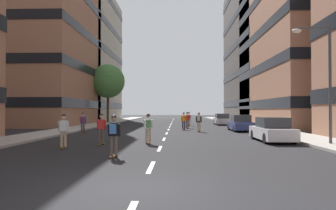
# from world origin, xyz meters

# --- Properties ---
(ground_plane) EXTENTS (172.43, 172.43, 0.00)m
(ground_plane) POSITION_xyz_m (0.00, 28.74, 0.00)
(ground_plane) COLOR black
(sidewalk_left) EXTENTS (3.22, 79.03, 0.14)m
(sidewalk_left) POSITION_xyz_m (-9.68, 32.33, 0.07)
(sidewalk_left) COLOR #9E9991
(sidewalk_left) RESTS_ON ground_plane
(sidewalk_right) EXTENTS (3.22, 79.03, 0.14)m
(sidewalk_right) POSITION_xyz_m (9.68, 32.33, 0.07)
(sidewalk_right) COLOR #9E9991
(sidewalk_right) RESTS_ON ground_plane
(lane_markings) EXTENTS (0.16, 67.20, 0.01)m
(lane_markings) POSITION_xyz_m (0.00, 30.50, 0.00)
(lane_markings) COLOR silver
(lane_markings) RESTS_ON ground_plane
(building_left_mid) EXTENTS (16.65, 16.13, 28.09)m
(building_left_mid) POSITION_xyz_m (-19.56, 31.71, 14.13)
(building_left_mid) COLOR #9E6B51
(building_left_mid) RESTS_ON ground_plane
(building_left_far) EXTENTS (16.65, 19.76, 23.76)m
(building_left_far) POSITION_xyz_m (-19.56, 48.00, 11.97)
(building_left_far) COLOR #BCB29E
(building_left_far) RESTS_ON ground_plane
(building_right_mid) EXTENTS (16.65, 22.78, 22.55)m
(building_right_mid) POSITION_xyz_m (19.56, 31.71, 11.36)
(building_right_mid) COLOR #9E6B51
(building_right_mid) RESTS_ON ground_plane
(building_right_far) EXTENTS (16.65, 24.09, 26.16)m
(building_right_far) POSITION_xyz_m (19.56, 48.00, 13.17)
(building_right_far) COLOR #4C4744
(building_right_far) RESTS_ON ground_plane
(parked_car_near) EXTENTS (1.82, 4.40, 1.52)m
(parked_car_near) POSITION_xyz_m (6.87, 11.69, 0.70)
(parked_car_near) COLOR silver
(parked_car_near) RESTS_ON ground_plane
(parked_car_mid) EXTENTS (1.82, 4.40, 1.52)m
(parked_car_mid) POSITION_xyz_m (6.87, 21.25, 0.70)
(parked_car_mid) COLOR navy
(parked_car_mid) RESTS_ON ground_plane
(parked_car_far) EXTENTS (1.82, 4.40, 1.52)m
(parked_car_far) POSITION_xyz_m (6.87, 33.03, 0.70)
(parked_car_far) COLOR #B2B7BF
(parked_car_far) RESTS_ON ground_plane
(street_tree_near) EXTENTS (5.12, 5.12, 8.82)m
(street_tree_near) POSITION_xyz_m (-9.68, 37.83, 6.38)
(street_tree_near) COLOR #4C3823
(street_tree_near) RESTS_ON sidewalk_left
(streetlamp_right) EXTENTS (2.13, 0.30, 6.50)m
(streetlamp_right) POSITION_xyz_m (8.99, 9.42, 4.14)
(streetlamp_right) COLOR #3F3F44
(streetlamp_right) RESTS_ON sidewalk_right
(skater_0) EXTENTS (0.56, 0.92, 1.78)m
(skater_0) POSITION_xyz_m (-4.94, 7.84, 0.98)
(skater_0) COLOR brown
(skater_0) RESTS_ON ground_plane
(skater_1) EXTENTS (0.54, 0.91, 1.78)m
(skater_1) POSITION_xyz_m (2.37, 30.33, 1.02)
(skater_1) COLOR brown
(skater_1) RESTS_ON ground_plane
(skater_2) EXTENTS (0.55, 0.91, 1.78)m
(skater_2) POSITION_xyz_m (-6.92, 17.16, 1.02)
(skater_2) COLOR brown
(skater_2) RESTS_ON ground_plane
(skater_3) EXTENTS (0.53, 0.90, 1.78)m
(skater_3) POSITION_xyz_m (-1.74, 5.05, 1.02)
(skater_3) COLOR brown
(skater_3) RESTS_ON ground_plane
(skater_4) EXTENTS (0.56, 0.92, 1.78)m
(skater_4) POSITION_xyz_m (1.53, 22.39, 0.98)
(skater_4) COLOR brown
(skater_4) RESTS_ON ground_plane
(skater_5) EXTENTS (0.56, 0.92, 1.78)m
(skater_5) POSITION_xyz_m (1.97, 24.99, 0.98)
(skater_5) COLOR brown
(skater_5) RESTS_ON ground_plane
(skater_6) EXTENTS (0.53, 0.90, 1.78)m
(skater_6) POSITION_xyz_m (-3.42, 9.56, 0.98)
(skater_6) COLOR brown
(skater_6) RESTS_ON ground_plane
(skater_7) EXTENTS (0.57, 0.92, 1.78)m
(skater_7) POSITION_xyz_m (-0.78, 9.97, 1.02)
(skater_7) COLOR brown
(skater_7) RESTS_ON ground_plane
(skater_8) EXTENTS (0.56, 0.92, 1.78)m
(skater_8) POSITION_xyz_m (2.85, 19.89, 1.02)
(skater_8) COLOR brown
(skater_8) RESTS_ON ground_plane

